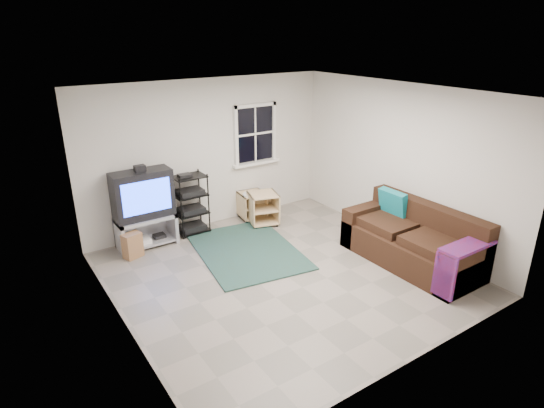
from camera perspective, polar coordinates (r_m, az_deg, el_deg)
room at (r=8.47m, az=-2.10°, el=8.30°), size 4.60×4.62×4.60m
tv_unit at (r=7.57m, az=-15.85°, el=0.18°), size 0.94×0.47×1.38m
av_rack at (r=7.97m, az=-10.10°, el=-0.45°), size 0.54×0.39×1.08m
side_table_left at (r=8.30m, az=-1.19°, el=-0.38°), size 0.62×0.62×0.59m
side_table_right at (r=8.54m, az=-2.62°, el=0.11°), size 0.51×0.51×0.53m
sofa at (r=7.23m, az=17.30°, el=-4.53°), size 0.94×2.13×0.97m
shag_rug at (r=7.38m, az=-3.14°, el=-5.85°), size 1.78×2.24×0.02m
paper_bag at (r=7.44m, az=-17.11°, el=-4.98°), size 0.33×0.26×0.40m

